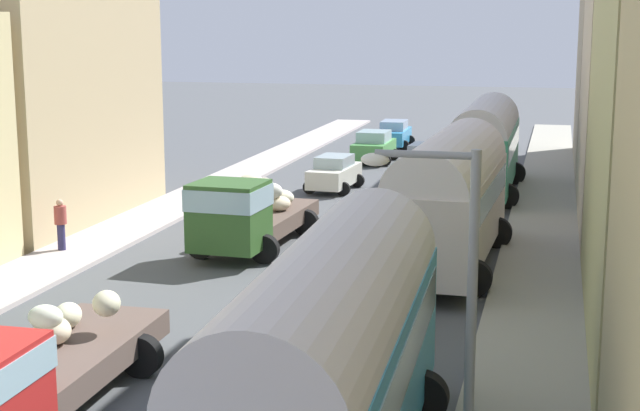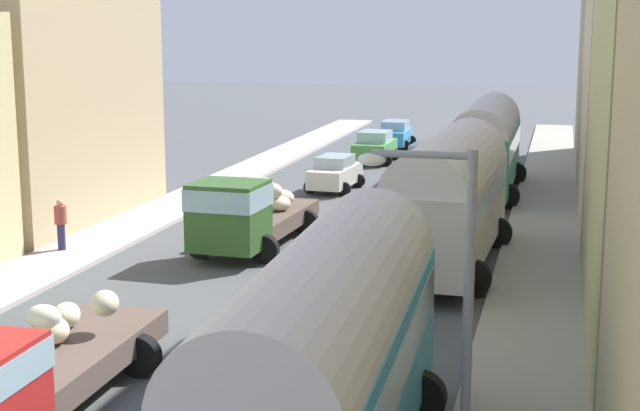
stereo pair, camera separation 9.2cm
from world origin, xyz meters
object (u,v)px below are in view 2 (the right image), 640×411
(parked_bus_0, at_px, (328,353))
(parked_bus_2, at_px, (486,142))
(cargo_truck_1, at_px, (246,212))
(car_1, at_px, (375,147))
(cargo_truck_0, at_px, (16,369))
(pedestrian_0, at_px, (61,223))
(car_3, at_px, (315,289))
(car_4, at_px, (369,236))
(car_0, at_px, (335,173))
(car_2, at_px, (395,134))
(car_5, at_px, (411,187))
(car_6, at_px, (428,158))
(streetlamp_near, at_px, (450,290))
(parked_bus_1, at_px, (450,193))

(parked_bus_0, relative_size, parked_bus_2, 0.97)
(cargo_truck_1, distance_m, car_1, 20.89)
(cargo_truck_0, relative_size, pedestrian_0, 3.99)
(cargo_truck_0, bearing_deg, car_3, 64.86)
(cargo_truck_0, xyz_separation_m, car_4, (3.76, 14.02, -0.37))
(cargo_truck_0, height_order, car_0, cargo_truck_0)
(car_0, bearing_deg, cargo_truck_1, -90.61)
(cargo_truck_1, xyz_separation_m, car_4, (4.06, -0.07, -0.56))
(car_1, xyz_separation_m, car_4, (3.86, -20.96, -0.07))
(parked_bus_2, bearing_deg, car_2, 113.95)
(car_0, relative_size, car_5, 0.86)
(parked_bus_2, relative_size, pedestrian_0, 5.42)
(cargo_truck_1, relative_size, car_0, 1.87)
(parked_bus_2, xyz_separation_m, car_6, (-3.22, 5.22, -1.52))
(car_6, bearing_deg, pedestrian_0, -115.01)
(cargo_truck_1, relative_size, car_4, 1.68)
(car_0, relative_size, pedestrian_0, 2.12)
(cargo_truck_0, distance_m, streetlamp_near, 8.28)
(parked_bus_2, relative_size, streetlamp_near, 1.76)
(parked_bus_0, relative_size, car_1, 2.48)
(parked_bus_2, xyz_separation_m, streetlamp_near, (1.58, -27.42, 1.11))
(parked_bus_0, height_order, car_2, parked_bus_0)
(parked_bus_2, distance_m, car_6, 6.32)
(parked_bus_2, relative_size, cargo_truck_0, 1.36)
(parked_bus_0, relative_size, parked_bus_1, 0.97)
(car_1, distance_m, streetlamp_near, 36.62)
(parked_bus_0, xyz_separation_m, car_3, (-2.45, 8.69, -1.54))
(car_6, bearing_deg, car_3, -88.79)
(streetlamp_near, bearing_deg, parked_bus_2, 93.30)
(parked_bus_0, bearing_deg, car_6, 95.14)
(car_4, height_order, car_5, car_4)
(pedestrian_0, bearing_deg, car_2, 78.46)
(car_4, bearing_deg, parked_bus_1, -5.04)
(cargo_truck_0, relative_size, car_3, 1.73)
(pedestrian_0, bearing_deg, parked_bus_1, 6.48)
(cargo_truck_0, bearing_deg, car_1, 90.17)
(cargo_truck_0, bearing_deg, car_6, 84.40)
(cargo_truck_0, relative_size, car_4, 1.70)
(car_3, xyz_separation_m, streetlamp_near, (4.30, -8.43, 2.62))
(pedestrian_0, bearing_deg, car_0, 66.88)
(parked_bus_0, height_order, streetlamp_near, streetlamp_near)
(cargo_truck_1, relative_size, car_1, 1.87)
(cargo_truck_1, bearing_deg, car_3, -58.07)
(parked_bus_0, height_order, cargo_truck_1, parked_bus_0)
(parked_bus_1, bearing_deg, car_0, 117.74)
(cargo_truck_1, height_order, car_4, cargo_truck_1)
(car_0, bearing_deg, car_2, 89.74)
(car_1, bearing_deg, car_2, 89.94)
(parked_bus_2, bearing_deg, car_4, -101.54)
(car_2, xyz_separation_m, car_5, (3.74, -17.83, -0.06))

